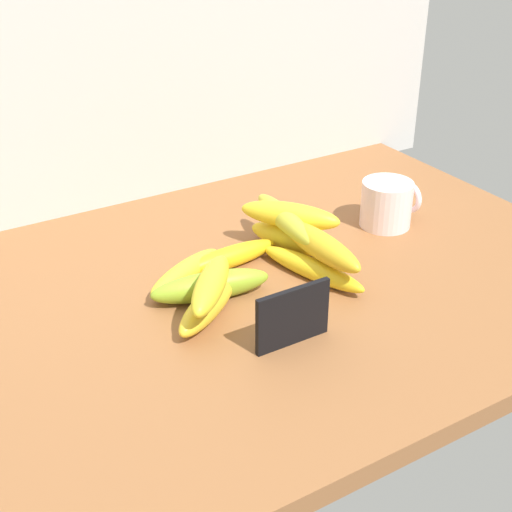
% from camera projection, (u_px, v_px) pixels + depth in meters
% --- Properties ---
extents(counter_top, '(1.10, 0.76, 0.03)m').
position_uv_depth(counter_top, '(262.00, 291.00, 1.11)').
color(counter_top, brown).
rests_on(counter_top, ground).
extents(back_wall, '(1.30, 0.02, 0.70)m').
position_uv_depth(back_wall, '(143.00, 22.00, 1.24)').
color(back_wall, beige).
rests_on(back_wall, ground).
extents(chalkboard_sign, '(0.11, 0.02, 0.08)m').
position_uv_depth(chalkboard_sign, '(292.00, 318.00, 0.94)').
color(chalkboard_sign, black).
rests_on(chalkboard_sign, counter_top).
extents(coffee_mug, '(0.10, 0.09, 0.08)m').
position_uv_depth(coffee_mug, '(387.00, 204.00, 1.25)').
color(coffee_mug, silver).
rests_on(coffee_mug, counter_top).
extents(banana_0, '(0.10, 0.16, 0.04)m').
position_uv_depth(banana_0, '(291.00, 239.00, 1.18)').
color(banana_0, yellow).
rests_on(banana_0, counter_top).
extents(banana_1, '(0.18, 0.08, 0.04)m').
position_uv_depth(banana_1, '(210.00, 285.00, 1.05)').
color(banana_1, '#8AAF29').
rests_on(banana_1, counter_top).
extents(banana_2, '(0.16, 0.10, 0.03)m').
position_uv_depth(banana_2, '(186.00, 272.00, 1.09)').
color(banana_2, yellow).
rests_on(banana_2, counter_top).
extents(banana_3, '(0.15, 0.12, 0.04)m').
position_uv_depth(banana_3, '(208.00, 305.00, 1.01)').
color(banana_3, yellow).
rests_on(banana_3, counter_top).
extents(banana_4, '(0.17, 0.04, 0.03)m').
position_uv_depth(banana_4, '(229.00, 257.00, 1.13)').
color(banana_4, yellow).
rests_on(banana_4, counter_top).
extents(banana_5, '(0.09, 0.19, 0.03)m').
position_uv_depth(banana_5, '(312.00, 269.00, 1.10)').
color(banana_5, yellow).
rests_on(banana_5, counter_top).
extents(banana_6, '(0.06, 0.20, 0.03)m').
position_uv_depth(banana_6, '(285.00, 219.00, 1.16)').
color(banana_6, gold).
rests_on(banana_6, banana_0).
extents(banana_7, '(0.13, 0.14, 0.04)m').
position_uv_depth(banana_7, '(211.00, 285.00, 0.98)').
color(banana_7, yellow).
rests_on(banana_7, banana_3).
extents(banana_8, '(0.05, 0.18, 0.04)m').
position_uv_depth(banana_8, '(320.00, 245.00, 1.09)').
color(banana_8, gold).
rests_on(banana_8, banana_5).
extents(banana_9, '(0.14, 0.16, 0.04)m').
position_uv_depth(banana_9, '(290.00, 215.00, 1.16)').
color(banana_9, yellow).
rests_on(banana_9, banana_0).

